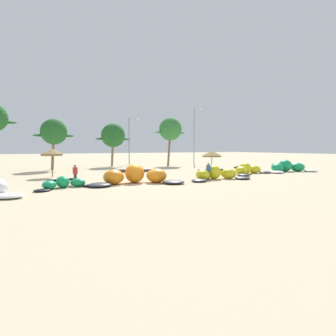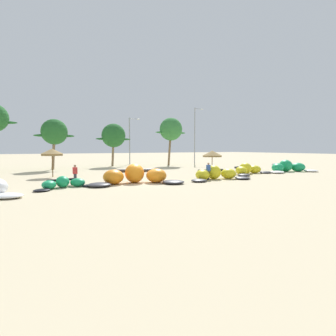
# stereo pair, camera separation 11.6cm
# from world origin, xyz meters

# --- Properties ---
(ground_plane) EXTENTS (260.00, 260.00, 0.00)m
(ground_plane) POSITION_xyz_m (0.00, 0.00, 0.00)
(ground_plane) COLOR beige
(kite_left) EXTENTS (4.83, 2.74, 0.88)m
(kite_left) POSITION_xyz_m (-6.24, -0.10, 0.34)
(kite_left) COLOR black
(kite_left) RESTS_ON ground
(kite_left_of_center) EXTENTS (8.12, 4.63, 1.65)m
(kite_left_of_center) POSITION_xyz_m (-0.54, -0.27, 0.63)
(kite_left_of_center) COLOR #333338
(kite_left_of_center) RESTS_ON ground
(kite_center) EXTENTS (6.62, 3.25, 1.35)m
(kite_center) POSITION_xyz_m (7.26, -1.27, 0.52)
(kite_center) COLOR #333338
(kite_center) RESTS_ON ground
(kite_right_of_center) EXTENTS (6.21, 3.66, 1.28)m
(kite_right_of_center) POSITION_xyz_m (13.88, 1.16, 0.49)
(kite_right_of_center) COLOR #333338
(kite_right_of_center) RESTS_ON ground
(kite_right) EXTENTS (7.36, 3.85, 1.50)m
(kite_right) POSITION_xyz_m (20.41, 0.87, 0.58)
(kite_right) COLOR white
(kite_right) RESTS_ON ground
(beach_umbrella_near_van) EXTENTS (2.20, 2.20, 2.94)m
(beach_umbrella_near_van) POSITION_xyz_m (-6.31, 8.48, 2.56)
(beach_umbrella_near_van) COLOR brown
(beach_umbrella_near_van) RESTS_ON ground
(beach_umbrella_middle) EXTENTS (2.71, 2.71, 2.64)m
(beach_umbrella_middle) POSITION_xyz_m (13.94, 7.97, 2.21)
(beach_umbrella_middle) COLOR brown
(beach_umbrella_middle) RESTS_ON ground
(person_near_kites) EXTENTS (0.36, 0.24, 1.62)m
(person_near_kites) POSITION_xyz_m (6.47, -1.15, 0.82)
(person_near_kites) COLOR #383842
(person_near_kites) RESTS_ON ground
(person_by_umbrellas) EXTENTS (0.36, 0.24, 1.62)m
(person_by_umbrellas) POSITION_xyz_m (-5.13, 1.68, 0.82)
(person_by_umbrellas) COLOR #383842
(person_by_umbrellas) RESTS_ON ground
(palm_left_of_gap) EXTENTS (5.29, 3.52, 7.00)m
(palm_left_of_gap) POSITION_xyz_m (-5.14, 18.60, 5.18)
(palm_left_of_gap) COLOR #7F6647
(palm_left_of_gap) RESTS_ON ground
(palm_center_left) EXTENTS (5.81, 3.88, 6.99)m
(palm_center_left) POSITION_xyz_m (4.04, 21.32, 5.01)
(palm_center_left) COLOR #7F6647
(palm_center_left) RESTS_ON ground
(palm_center_right) EXTENTS (5.89, 3.93, 8.21)m
(palm_center_right) POSITION_xyz_m (13.53, 19.07, 6.19)
(palm_center_right) COLOR brown
(palm_center_right) RESTS_ON ground
(lamppost_west) EXTENTS (2.13, 0.24, 8.46)m
(lamppost_west) POSITION_xyz_m (8.17, 24.59, 4.80)
(lamppost_west) COLOR gray
(lamppost_west) RESTS_ON ground
(lamppost_west_center) EXTENTS (2.02, 0.24, 10.71)m
(lamppost_west_center) POSITION_xyz_m (20.33, 21.61, 5.93)
(lamppost_west_center) COLOR gray
(lamppost_west_center) RESTS_ON ground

